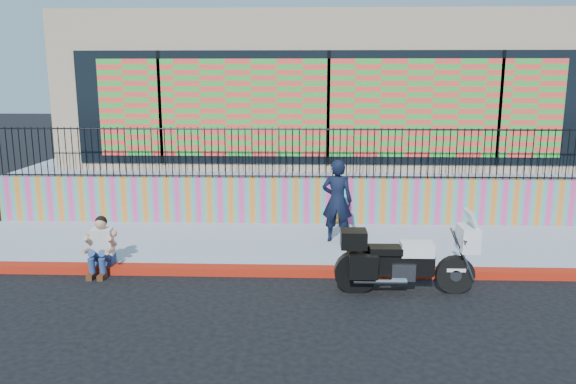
{
  "coord_description": "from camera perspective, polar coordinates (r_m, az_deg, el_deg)",
  "views": [
    {
      "loc": [
        -0.49,
        -9.91,
        3.63
      ],
      "look_at": [
        -0.89,
        1.2,
        1.33
      ],
      "focal_mm": 35.0,
      "sensor_mm": 36.0,
      "label": 1
    }
  ],
  "objects": [
    {
      "name": "sidewalk",
      "position": [
        12.11,
        4.32,
        -5.42
      ],
      "size": [
        16.0,
        3.0,
        0.15
      ],
      "primitive_type": "cube",
      "color": "#9299AF",
      "rests_on": "ground"
    },
    {
      "name": "elevated_platform",
      "position": [
        18.51,
        3.56,
        2.33
      ],
      "size": [
        16.0,
        10.0,
        1.25
      ],
      "primitive_type": "cube",
      "color": "#9299AF",
      "rests_on": "ground"
    },
    {
      "name": "police_motorcycle",
      "position": [
        9.76,
        11.62,
        -6.59
      ],
      "size": [
        2.34,
        0.77,
        1.45
      ],
      "color": "black",
      "rests_on": "ground"
    },
    {
      "name": "storefront_building",
      "position": [
        18.06,
        3.69,
        10.45
      ],
      "size": [
        14.0,
        8.06,
        4.0
      ],
      "color": "tan",
      "rests_on": "elevated_platform"
    },
    {
      "name": "mural_wall",
      "position": [
        13.49,
        4.1,
        -0.89
      ],
      "size": [
        16.0,
        0.2,
        1.1
      ],
      "primitive_type": "cube",
      "color": "#DF3A86",
      "rests_on": "sidewalk"
    },
    {
      "name": "police_officer",
      "position": [
        11.94,
        5.01,
        -0.9
      ],
      "size": [
        0.71,
        0.53,
        1.78
      ],
      "primitive_type": "imported",
      "rotation": [
        0.0,
        0.0,
        2.97
      ],
      "color": "black",
      "rests_on": "sidewalk"
    },
    {
      "name": "seated_man",
      "position": [
        11.02,
        -18.53,
        -5.72
      ],
      "size": [
        0.54,
        0.71,
        1.06
      ],
      "color": "navy",
      "rests_on": "ground"
    },
    {
      "name": "ground",
      "position": [
        10.57,
        4.66,
        -8.45
      ],
      "size": [
        90.0,
        90.0,
        0.0
      ],
      "primitive_type": "plane",
      "color": "black",
      "rests_on": "ground"
    },
    {
      "name": "red_curb",
      "position": [
        10.54,
        4.66,
        -8.06
      ],
      "size": [
        16.0,
        0.3,
        0.15
      ],
      "primitive_type": "cube",
      "color": "#A31C0B",
      "rests_on": "ground"
    },
    {
      "name": "metal_fence",
      "position": [
        13.29,
        4.18,
        3.96
      ],
      "size": [
        15.8,
        0.04,
        1.2
      ],
      "primitive_type": null,
      "color": "black",
      "rests_on": "mural_wall"
    }
  ]
}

